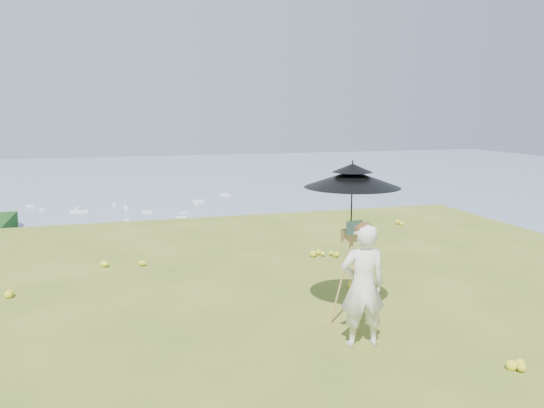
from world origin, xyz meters
name	(u,v)px	position (x,y,z in m)	size (l,w,h in m)	color
ground	(305,302)	(0.00, 0.00, 0.00)	(14.00, 14.00, 0.00)	#516E1F
shoreline_tier	(144,358)	(0.00, 75.00, -36.00)	(170.00, 28.00, 8.00)	gray
bay_water	(125,195)	(0.00, 240.00, -34.00)	(700.00, 700.00, 0.00)	#7595A7
slope_trees	(159,332)	(0.00, 35.00, -15.00)	(110.00, 50.00, 6.00)	#184D17
harbor_town	(143,319)	(0.00, 75.00, -29.50)	(110.00, 22.00, 5.00)	silver
moored_boats	(88,233)	(-12.50, 161.00, -33.65)	(140.00, 140.00, 0.70)	white
wildflowers	(300,293)	(0.00, 0.25, 0.06)	(10.00, 10.50, 0.12)	yellow
painter	(363,286)	(0.14, -1.64, 0.77)	(0.56, 0.37, 1.54)	silver
field_easel	(351,274)	(0.26, -1.04, 0.73)	(0.55, 0.55, 1.46)	#A46B44
sun_umbrella	(352,200)	(0.26, -1.01, 1.72)	(1.25, 1.25, 1.04)	black
painter_cap	(364,227)	(0.14, -1.64, 1.49)	(0.22, 0.26, 0.10)	#D5757A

